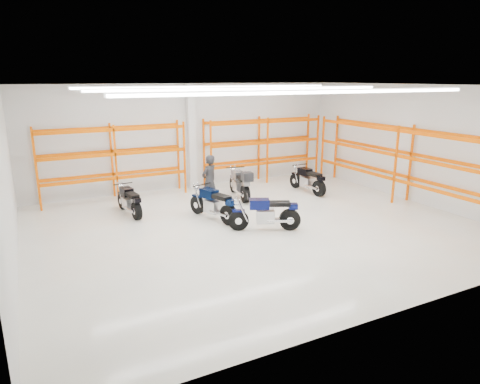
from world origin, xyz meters
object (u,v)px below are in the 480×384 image
motorcycle_back_a (130,202)px  motorcycle_back_b (214,205)px  motorcycle_back_c (241,184)px  structural_column (191,137)px  motorcycle_main (268,214)px  motorcycle_back_d (308,181)px  standing_man (209,181)px

motorcycle_back_a → motorcycle_back_b: size_ratio=0.93×
motorcycle_back_c → structural_column: 3.26m
motorcycle_main → motorcycle_back_c: size_ratio=0.88×
motorcycle_back_a → motorcycle_back_c: size_ratio=0.86×
motorcycle_back_a → structural_column: size_ratio=0.47×
motorcycle_main → motorcycle_back_a: 5.05m
motorcycle_main → structural_column: 6.53m
motorcycle_back_a → motorcycle_back_d: motorcycle_back_d is taller
motorcycle_back_b → motorcycle_back_c: size_ratio=0.93×
motorcycle_back_a → motorcycle_back_d: (7.46, -0.35, 0.03)m
motorcycle_back_b → structural_column: size_ratio=0.51×
motorcycle_main → motorcycle_back_d: size_ratio=0.95×
motorcycle_back_c → motorcycle_back_b: bearing=-135.4°
motorcycle_back_a → motorcycle_back_c: 4.47m
motorcycle_back_c → structural_column: size_ratio=0.55×
motorcycle_back_c → standing_man: (-1.51, -0.37, 0.37)m
motorcycle_back_d → structural_column: structural_column is taller
motorcycle_back_b → motorcycle_back_c: bearing=44.6°
motorcycle_back_d → standing_man: standing_man is taller
standing_man → structural_column: 3.27m
standing_man → structural_column: structural_column is taller
motorcycle_back_a → motorcycle_back_d: bearing=-2.7°
motorcycle_back_b → motorcycle_back_c: 2.82m
motorcycle_back_d → motorcycle_back_c: bearing=171.2°
motorcycle_back_a → standing_man: standing_man is taller
motorcycle_back_d → motorcycle_main: bearing=-140.4°
motorcycle_back_b → structural_column: (0.94, 4.59, 1.71)m
motorcycle_main → motorcycle_back_c: (0.90, 3.69, 0.07)m
standing_man → structural_column: size_ratio=0.44×
motorcycle_back_a → structural_column: 4.69m
motorcycle_back_c → standing_man: 1.60m
motorcycle_back_c → motorcycle_back_a: bearing=-178.6°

